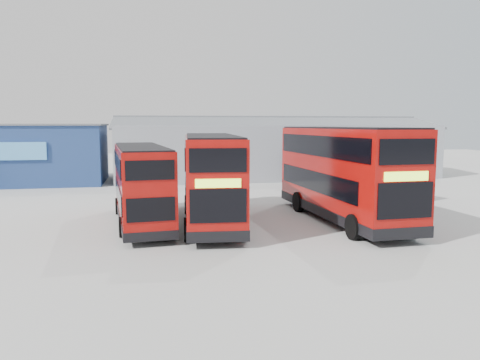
# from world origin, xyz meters

# --- Properties ---
(ground_plane) EXTENTS (120.00, 120.00, 0.00)m
(ground_plane) POSITION_xyz_m (0.00, 0.00, 0.00)
(ground_plane) COLOR #A6A6A1
(ground_plane) RESTS_ON ground
(office_block) EXTENTS (12.30, 8.32, 5.12)m
(office_block) POSITION_xyz_m (-14.00, 17.99, 2.58)
(office_block) COLOR navy
(office_block) RESTS_ON ground
(maintenance_shed) EXTENTS (30.50, 12.00, 5.89)m
(maintenance_shed) POSITION_xyz_m (8.00, 20.00, 2.60)
(maintenance_shed) COLOR #989DA6
(maintenance_shed) RESTS_ON ground
(double_decker_left) EXTENTS (3.11, 9.63, 4.01)m
(double_decker_left) POSITION_xyz_m (-4.58, -1.36, 1.99)
(double_decker_left) COLOR #9D0C08
(double_decker_left) RESTS_ON ground
(double_decker_centre) EXTENTS (3.44, 10.89, 4.53)m
(double_decker_centre) POSITION_xyz_m (-1.08, -1.61, 2.26)
(double_decker_centre) COLOR #9D0C08
(double_decker_centre) RESTS_ON ground
(double_decker_right) EXTENTS (3.30, 11.76, 4.93)m
(double_decker_right) POSITION_xyz_m (5.78, -2.26, 2.45)
(double_decker_right) COLOR #9D0C08
(double_decker_right) RESTS_ON ground
(single_decker_blue) EXTENTS (4.83, 11.56, 3.06)m
(single_decker_blue) POSITION_xyz_m (9.78, 6.68, 1.52)
(single_decker_blue) COLOR #0C0C35
(single_decker_blue) RESTS_ON ground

